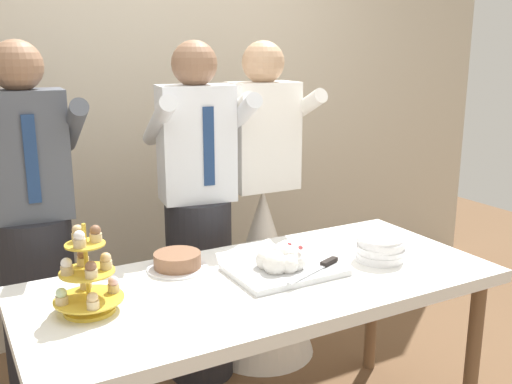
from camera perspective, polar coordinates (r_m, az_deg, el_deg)
rear_wall at (r=3.40m, az=-11.62°, el=10.76°), size 5.20×0.10×2.90m
dessert_table at (r=2.26m, az=0.74°, el=-10.22°), size 1.80×0.80×0.78m
cupcake_stand at (r=2.00m, az=-16.17°, el=-8.12°), size 0.23×0.23×0.31m
main_cake_tray at (r=2.28m, az=2.68°, el=-6.87°), size 0.43×0.32×0.13m
plate_stack at (r=2.45m, az=12.10°, el=-5.46°), size 0.20×0.20×0.10m
round_cake at (r=2.33m, az=-7.71°, el=-6.78°), size 0.24×0.24×0.07m
person_groom at (r=2.84m, az=-5.63°, el=-4.11°), size 0.52×0.55×1.66m
person_bride at (r=3.09m, az=0.65°, el=-5.71°), size 0.56×0.56×1.66m
person_guest at (r=2.71m, az=-20.79°, el=-5.87°), size 0.49×0.51×1.66m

